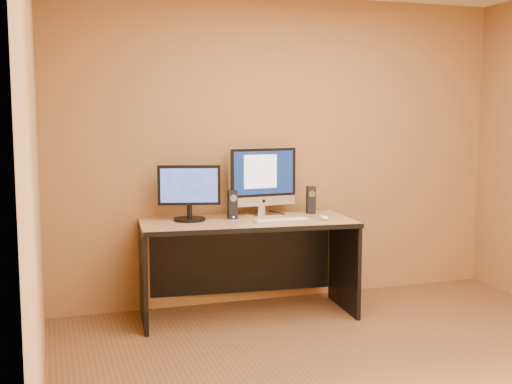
% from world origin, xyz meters
% --- Properties ---
extents(walls, '(4.00, 4.00, 2.60)m').
position_xyz_m(walls, '(0.00, 0.00, 1.30)').
color(walls, olive).
rests_on(walls, ground).
extents(desk, '(1.73, 0.87, 0.77)m').
position_xyz_m(desk, '(-0.45, 1.59, 0.39)').
color(desk, tan).
rests_on(desk, ground).
extents(imac, '(0.61, 0.27, 0.57)m').
position_xyz_m(imac, '(-0.24, 1.80, 1.06)').
color(imac, silver).
rests_on(imac, desk).
extents(second_monitor, '(0.55, 0.37, 0.44)m').
position_xyz_m(second_monitor, '(-0.89, 1.73, 0.99)').
color(second_monitor, black).
rests_on(second_monitor, desk).
extents(speaker_left, '(0.08, 0.08, 0.23)m').
position_xyz_m(speaker_left, '(-0.54, 1.71, 0.89)').
color(speaker_left, black).
rests_on(speaker_left, desk).
extents(speaker_right, '(0.08, 0.09, 0.23)m').
position_xyz_m(speaker_right, '(0.17, 1.77, 0.89)').
color(speaker_right, black).
rests_on(speaker_right, desk).
extents(keyboard, '(0.45, 0.13, 0.02)m').
position_xyz_m(keyboard, '(-0.21, 1.48, 0.78)').
color(keyboard, silver).
rests_on(keyboard, desk).
extents(mouse, '(0.07, 0.11, 0.04)m').
position_xyz_m(mouse, '(0.13, 1.43, 0.79)').
color(mouse, white).
rests_on(mouse, desk).
extents(cable_a, '(0.06, 0.22, 0.01)m').
position_xyz_m(cable_a, '(-0.10, 1.88, 0.78)').
color(cable_a, black).
rests_on(cable_a, desk).
extents(cable_b, '(0.10, 0.17, 0.01)m').
position_xyz_m(cable_b, '(-0.29, 1.91, 0.78)').
color(cable_b, black).
rests_on(cable_b, desk).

